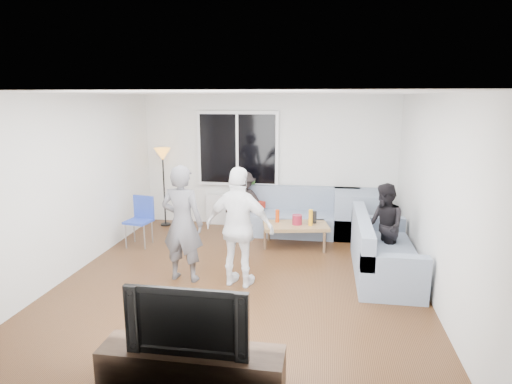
% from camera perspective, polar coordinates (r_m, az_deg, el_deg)
% --- Properties ---
extents(floor, '(5.00, 5.50, 0.04)m').
position_cam_1_polar(floor, '(6.37, -1.78, -11.47)').
color(floor, '#56351C').
rests_on(floor, ground).
extents(ceiling, '(5.00, 5.50, 0.04)m').
position_cam_1_polar(ceiling, '(5.82, -1.95, 13.03)').
color(ceiling, white).
rests_on(ceiling, ground).
extents(wall_back, '(5.00, 0.04, 2.60)m').
position_cam_1_polar(wall_back, '(8.65, 1.62, 4.03)').
color(wall_back, silver).
rests_on(wall_back, ground).
extents(wall_front, '(5.00, 0.04, 2.60)m').
position_cam_1_polar(wall_front, '(3.39, -10.88, -9.53)').
color(wall_front, silver).
rests_on(wall_front, ground).
extents(wall_left, '(0.04, 5.50, 2.60)m').
position_cam_1_polar(wall_left, '(6.89, -22.92, 0.90)').
color(wall_left, silver).
rests_on(wall_left, ground).
extents(wall_right, '(0.04, 5.50, 2.60)m').
position_cam_1_polar(wall_right, '(6.02, 22.41, -0.59)').
color(wall_right, silver).
rests_on(wall_right, ground).
extents(window_frame, '(1.62, 0.06, 1.47)m').
position_cam_1_polar(window_frame, '(8.64, -2.41, 5.68)').
color(window_frame, white).
rests_on(window_frame, wall_back).
extents(window_glass, '(1.50, 0.02, 1.35)m').
position_cam_1_polar(window_glass, '(8.60, -2.46, 5.65)').
color(window_glass, black).
rests_on(window_glass, window_frame).
extents(window_mullion, '(0.05, 0.03, 1.35)m').
position_cam_1_polar(window_mullion, '(8.59, -2.48, 5.64)').
color(window_mullion, white).
rests_on(window_mullion, window_frame).
extents(radiator, '(1.30, 0.12, 0.62)m').
position_cam_1_polar(radiator, '(8.83, -2.39, -2.37)').
color(radiator, silver).
rests_on(radiator, floor).
extents(potted_plant, '(0.22, 0.18, 0.36)m').
position_cam_1_polar(potted_plant, '(8.64, -0.71, 0.64)').
color(potted_plant, '#346327').
rests_on(potted_plant, radiator).
extents(vase, '(0.17, 0.17, 0.16)m').
position_cam_1_polar(vase, '(8.72, -2.85, 0.09)').
color(vase, white).
rests_on(vase, radiator).
extents(sofa_back_section, '(2.30, 0.85, 0.85)m').
position_cam_1_polar(sofa_back_section, '(8.28, 5.52, -2.59)').
color(sofa_back_section, slate).
rests_on(sofa_back_section, floor).
extents(sofa_right_section, '(2.00, 0.85, 0.85)m').
position_cam_1_polar(sofa_right_section, '(6.65, 16.57, -6.83)').
color(sofa_right_section, slate).
rests_on(sofa_right_section, floor).
extents(sofa_corner, '(0.85, 0.85, 0.85)m').
position_cam_1_polar(sofa_corner, '(8.29, 13.10, -2.84)').
color(sofa_corner, slate).
rests_on(sofa_corner, floor).
extents(cushion_yellow, '(0.39, 0.33, 0.14)m').
position_cam_1_polar(cushion_yellow, '(8.38, -2.16, -1.76)').
color(cushion_yellow, gold).
rests_on(cushion_yellow, sofa_back_section).
extents(cushion_red, '(0.46, 0.43, 0.13)m').
position_cam_1_polar(cushion_red, '(8.41, -0.33, -1.70)').
color(cushion_red, maroon).
rests_on(cushion_red, sofa_back_section).
extents(coffee_table, '(1.20, 0.81, 0.40)m').
position_cam_1_polar(coffee_table, '(7.63, 5.18, -5.66)').
color(coffee_table, '#A0814D').
rests_on(coffee_table, floor).
extents(pitcher, '(0.17, 0.17, 0.17)m').
position_cam_1_polar(pitcher, '(7.53, 5.40, -3.63)').
color(pitcher, maroon).
rests_on(pitcher, coffee_table).
extents(side_chair, '(0.47, 0.47, 0.86)m').
position_cam_1_polar(side_chair, '(7.83, -15.14, -3.81)').
color(side_chair, '#273FA9').
rests_on(side_chair, floor).
extents(floor_lamp, '(0.32, 0.32, 1.56)m').
position_cam_1_polar(floor_lamp, '(8.88, -11.96, 0.57)').
color(floor_lamp, orange).
rests_on(floor_lamp, floor).
extents(player_left, '(0.64, 0.46, 1.66)m').
position_cam_1_polar(player_left, '(6.15, -9.62, -4.10)').
color(player_left, '#504F55').
rests_on(player_left, floor).
extents(player_right, '(1.03, 0.59, 1.65)m').
position_cam_1_polar(player_right, '(5.89, -2.17, -4.68)').
color(player_right, white).
rests_on(player_right, floor).
extents(spectator_right, '(0.64, 0.74, 1.30)m').
position_cam_1_polar(spectator_right, '(6.79, 16.46, -4.41)').
color(spectator_right, black).
rests_on(spectator_right, floor).
extents(spectator_back, '(0.82, 0.57, 1.16)m').
position_cam_1_polar(spectator_back, '(8.39, -1.47, -1.25)').
color(spectator_back, black).
rests_on(spectator_back, floor).
extents(tv_console, '(1.60, 0.40, 0.44)m').
position_cam_1_polar(tv_console, '(4.12, -8.39, -22.28)').
color(tv_console, '#37271B').
rests_on(tv_console, floor).
extents(television, '(1.05, 0.14, 0.60)m').
position_cam_1_polar(television, '(3.84, -8.64, -15.86)').
color(television, black).
rests_on(television, tv_console).
extents(bottle_d, '(0.07, 0.07, 0.28)m').
position_cam_1_polar(bottle_d, '(7.48, 7.17, -3.35)').
color(bottle_d, '#FAA616').
rests_on(bottle_d, coffee_table).
extents(bottle_e, '(0.07, 0.07, 0.22)m').
position_cam_1_polar(bottle_e, '(7.63, 7.70, -3.29)').
color(bottle_e, black).
rests_on(bottle_e, coffee_table).
extents(bottle_a, '(0.07, 0.07, 0.22)m').
position_cam_1_polar(bottle_a, '(7.64, 2.82, -3.15)').
color(bottle_a, '#D13E0C').
rests_on(bottle_a, coffee_table).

